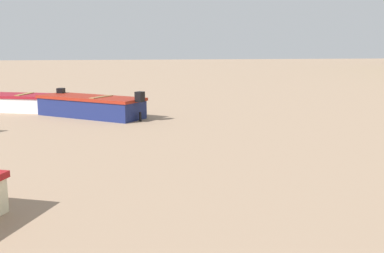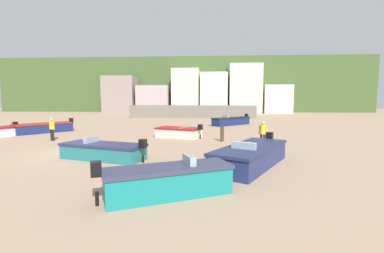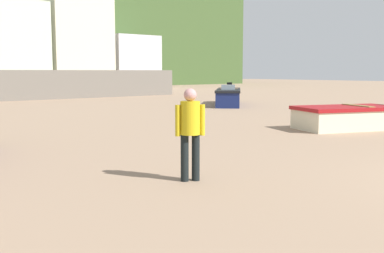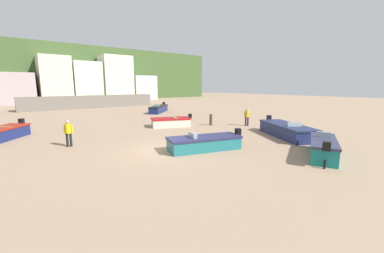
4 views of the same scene
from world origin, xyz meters
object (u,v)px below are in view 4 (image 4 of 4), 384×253
object	(u,v)px
boat_navy_0	(286,130)
mooring_post_mid_beach	(211,120)
boat_cream_1	(171,122)
boat_navy_3	(159,109)
boat_teal_4	(204,143)
beach_walker_distant	(68,131)
boat_teal_6	(323,148)
beach_walker_foreground	(247,116)

from	to	relation	value
boat_navy_0	mooring_post_mid_beach	xyz separation A→B (m)	(-0.93, 7.04, 0.05)
boat_cream_1	boat_navy_3	xyz separation A→B (m)	(4.88, 10.56, 0.08)
boat_navy_0	boat_teal_4	size ratio (longest dim) A/B	1.18
boat_navy_3	boat_cream_1	bearing A→B (deg)	111.10
beach_walker_distant	boat_teal_4	bearing A→B (deg)	-17.59
boat_navy_0	boat_cream_1	distance (m)	9.79
boat_navy_0	boat_teal_6	distance (m)	4.91
boat_navy_3	boat_teal_6	world-z (taller)	boat_teal_6
boat_navy_0	boat_cream_1	xyz separation A→B (m)	(-4.19, 8.85, -0.07)
boat_teal_6	beach_walker_distant	world-z (taller)	beach_walker_distant
boat_teal_6	beach_walker_distant	size ratio (longest dim) A/B	2.50
boat_cream_1	beach_walker_foreground	xyz separation A→B (m)	(5.61, -4.10, 0.56)
boat_cream_1	boat_teal_6	size ratio (longest dim) A/B	0.94
boat_teal_4	beach_walker_distant	xyz separation A→B (m)	(-5.99, 5.59, 0.55)
boat_cream_1	boat_teal_6	bearing A→B (deg)	-153.08
boat_navy_0	boat_navy_3	distance (m)	19.42
boat_teal_6	boat_navy_3	bearing A→B (deg)	145.31
boat_cream_1	beach_walker_distant	xyz separation A→B (m)	(-8.79, -2.31, 0.56)
boat_cream_1	boat_teal_4	bearing A→B (deg)	-177.83
boat_teal_4	beach_walker_distant	distance (m)	8.21
boat_cream_1	beach_walker_foreground	distance (m)	6.97
boat_cream_1	mooring_post_mid_beach	bearing A→B (deg)	-97.30
boat_teal_4	mooring_post_mid_beach	xyz separation A→B (m)	(6.07, 6.09, 0.11)
boat_cream_1	boat_teal_4	size ratio (longest dim) A/B	0.84
boat_navy_3	beach_walker_distant	distance (m)	18.78
boat_teal_6	beach_walker_foreground	size ratio (longest dim) A/B	2.50
beach_walker_distant	boat_cream_1	bearing A→B (deg)	40.15
boat_navy_3	boat_teal_4	distance (m)	19.99
boat_navy_0	boat_teal_4	distance (m)	7.06
boat_navy_0	beach_walker_foreground	world-z (taller)	beach_walker_foreground
beach_walker_foreground	beach_walker_distant	size ratio (longest dim) A/B	1.00
boat_navy_3	beach_walker_distant	size ratio (longest dim) A/B	2.91
boat_cream_1	boat_teal_4	world-z (taller)	boat_teal_4
boat_navy_3	beach_walker_foreground	distance (m)	14.68
beach_walker_foreground	beach_walker_distant	distance (m)	14.52
boat_teal_6	boat_teal_4	bearing A→B (deg)	-166.14
beach_walker_distant	boat_navy_0	bearing A→B (deg)	-1.29
boat_navy_0	boat_teal_6	xyz separation A→B (m)	(-3.04, -3.86, 0.01)
boat_teal_4	boat_teal_6	world-z (taller)	boat_teal_6
mooring_post_mid_beach	boat_navy_0	bearing A→B (deg)	-82.47
boat_teal_4	beach_walker_foreground	size ratio (longest dim) A/B	2.81
mooring_post_mid_beach	beach_walker_foreground	bearing A→B (deg)	-44.22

